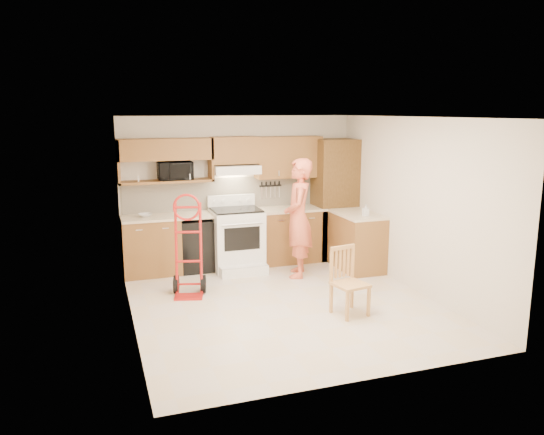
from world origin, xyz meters
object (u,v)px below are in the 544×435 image
microwave (175,171)px  hand_truck (188,250)px  range (238,234)px  person (298,218)px  dining_chair (350,282)px

microwave → hand_truck: 1.67m
range → microwave: bearing=159.7°
range → person: (0.82, -0.64, 0.34)m
microwave → dining_chair: 3.48m
person → dining_chair: person is taller
range → hand_truck: size_ratio=0.90×
range → dining_chair: bearing=-70.6°
microwave → hand_truck: bearing=-94.3°
person → microwave: bearing=-98.5°
hand_truck → dining_chair: hand_truck is taller
microwave → dining_chair: size_ratio=0.61×
person → dining_chair: size_ratio=2.13×
microwave → hand_truck: (-0.06, -1.35, -0.98)m
range → hand_truck: hand_truck is taller
microwave → person: person is taller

